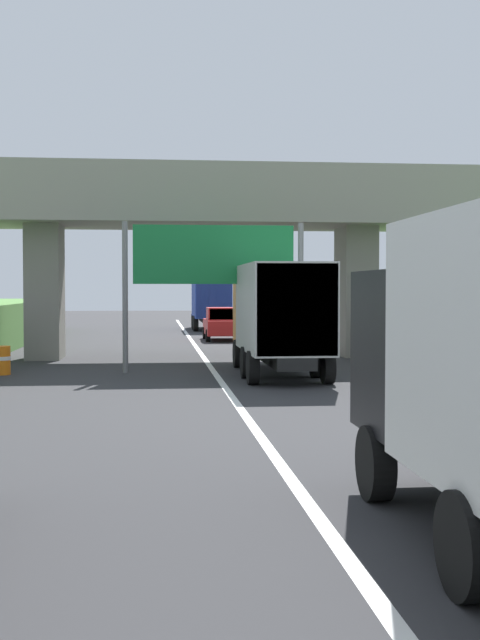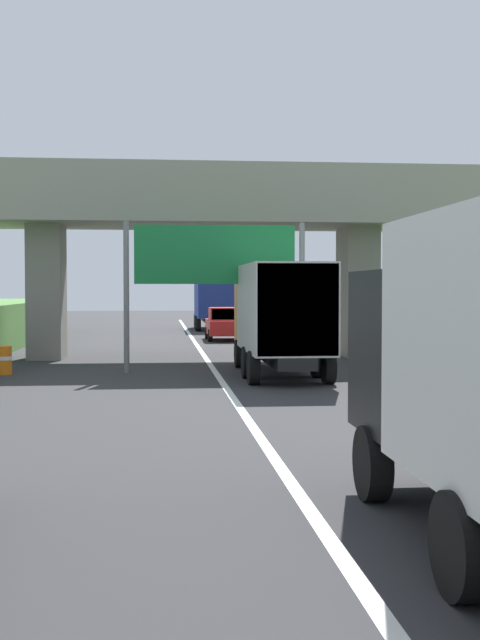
% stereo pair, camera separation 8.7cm
% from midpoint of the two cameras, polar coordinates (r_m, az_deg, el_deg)
% --- Properties ---
extents(lane_centre_stripe, '(0.20, 89.73, 0.01)m').
position_cam_midpoint_polar(lane_centre_stripe, '(26.45, -1.57, -3.68)').
color(lane_centre_stripe, white).
rests_on(lane_centre_stripe, ground).
extents(overpass_bridge, '(40.00, 4.80, 7.36)m').
position_cam_midpoint_polar(overpass_bridge, '(32.63, -2.36, 7.08)').
color(overpass_bridge, gray).
rests_on(overpass_bridge, ground).
extents(overhead_highway_sign, '(5.88, 0.18, 4.86)m').
position_cam_midpoint_polar(overhead_highway_sign, '(26.77, -1.64, 3.95)').
color(overhead_highway_sign, slate).
rests_on(overhead_highway_sign, ground).
extents(truck_orange, '(2.44, 7.30, 3.44)m').
position_cam_midpoint_polar(truck_orange, '(25.54, 2.84, 0.44)').
color(truck_orange, black).
rests_on(truck_orange, ground).
extents(truck_blue, '(2.44, 7.30, 3.44)m').
position_cam_midpoint_polar(truck_blue, '(54.44, -1.84, 1.37)').
color(truck_blue, black).
rests_on(truck_blue, ground).
extents(car_red, '(1.86, 4.10, 1.72)m').
position_cam_midpoint_polar(car_red, '(43.17, -1.03, -0.27)').
color(car_red, red).
rests_on(car_red, ground).
extents(construction_barrel_4, '(0.57, 0.57, 0.90)m').
position_cam_midpoint_polar(construction_barrel_4, '(27.03, -15.96, -2.67)').
color(construction_barrel_4, orange).
rests_on(construction_barrel_4, ground).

